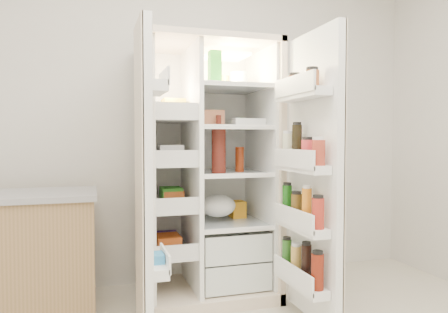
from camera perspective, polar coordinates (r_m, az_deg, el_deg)
name	(u,v)px	position (r m, az deg, el deg)	size (l,w,h in m)	color
wall_back	(180,110)	(3.38, -5.88, 6.25)	(4.00, 0.02, 2.70)	silver
refrigerator	(207,191)	(3.08, -2.34, -4.62)	(0.92, 0.70, 1.80)	beige
freezer_door	(144,180)	(2.38, -10.67, -3.19)	(0.15, 0.40, 1.72)	white
fridge_door	(311,180)	(2.59, 11.67, -3.12)	(0.17, 0.58, 1.72)	white
kitchen_counter	(6,257)	(3.00, -27.28, -11.87)	(1.08, 0.58, 0.79)	#927049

